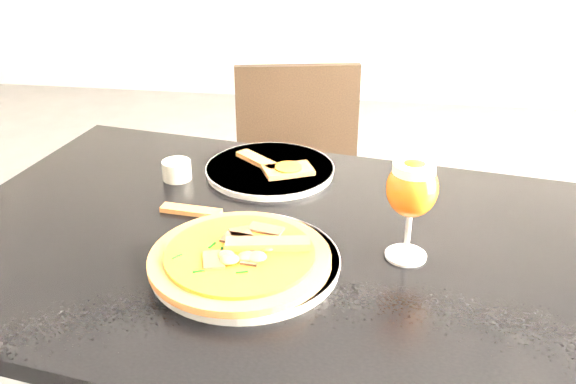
% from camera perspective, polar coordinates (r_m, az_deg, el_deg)
% --- Properties ---
extents(dining_table, '(1.31, 0.98, 0.75)m').
position_cam_1_polar(dining_table, '(1.18, -1.46, -7.96)').
color(dining_table, black).
rests_on(dining_table, ground).
extents(chair_far, '(0.45, 0.45, 0.83)m').
position_cam_1_polar(chair_far, '(1.90, 1.04, -0.56)').
color(chair_far, black).
rests_on(chair_far, ground).
extents(plate_main, '(0.37, 0.37, 0.02)m').
position_cam_1_polar(plate_main, '(1.05, -3.84, -6.26)').
color(plate_main, white).
rests_on(plate_main, dining_table).
extents(pizza, '(0.29, 0.29, 0.03)m').
position_cam_1_polar(pizza, '(1.03, -4.22, -5.75)').
color(pizza, brown).
rests_on(pizza, plate_main).
extents(plate_second, '(0.30, 0.30, 0.01)m').
position_cam_1_polar(plate_second, '(1.37, -1.61, 1.99)').
color(plate_second, white).
rests_on(plate_second, dining_table).
extents(crust_scraps, '(0.18, 0.14, 0.01)m').
position_cam_1_polar(crust_scraps, '(1.35, -0.88, 2.28)').
color(crust_scraps, brown).
rests_on(crust_scraps, plate_second).
extents(loose_crust, '(0.12, 0.04, 0.01)m').
position_cam_1_polar(loose_crust, '(1.22, -8.61, -1.65)').
color(loose_crust, brown).
rests_on(loose_crust, dining_table).
extents(sauce_cup, '(0.06, 0.06, 0.04)m').
position_cam_1_polar(sauce_cup, '(1.35, -9.86, 2.00)').
color(sauce_cup, '#B7B3A4').
rests_on(sauce_cup, dining_table).
extents(beer_glass, '(0.08, 0.08, 0.18)m').
position_cam_1_polar(beer_glass, '(1.04, 10.97, 0.24)').
color(beer_glass, silver).
rests_on(beer_glass, dining_table).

